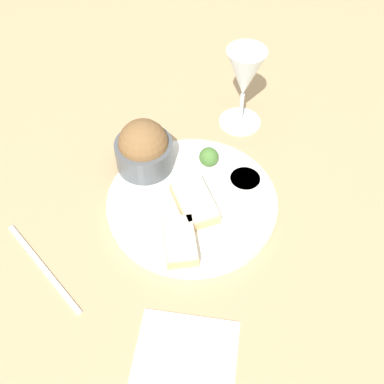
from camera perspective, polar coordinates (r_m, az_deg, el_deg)
name	(u,v)px	position (r m, az deg, el deg)	size (l,w,h in m)	color
ground_plane	(192,205)	(0.80, 0.00, -1.53)	(4.00, 4.00, 0.00)	tan
dinner_plate	(192,202)	(0.79, 0.00, -1.23)	(0.28, 0.28, 0.01)	white
salad_bowl	(144,148)	(0.82, -5.73, 5.16)	(0.10, 0.10, 0.09)	#4C5156
sauce_ramekin	(244,185)	(0.79, 6.22, 0.85)	(0.06, 0.06, 0.04)	white
cheese_toast_near	(194,202)	(0.77, 0.28, -1.15)	(0.11, 0.10, 0.03)	tan
cheese_toast_far	(180,241)	(0.73, -1.43, -5.83)	(0.09, 0.08, 0.03)	tan
wine_glass	(244,77)	(0.87, 6.23, 13.37)	(0.08, 0.08, 0.16)	silver
garnish	(207,156)	(0.83, 1.74, 4.26)	(0.03, 0.03, 0.03)	#477533
napkin	(186,356)	(0.67, -0.76, -18.83)	(0.14, 0.16, 0.01)	white
fork	(43,267)	(0.76, -17.26, -8.49)	(0.10, 0.18, 0.01)	silver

